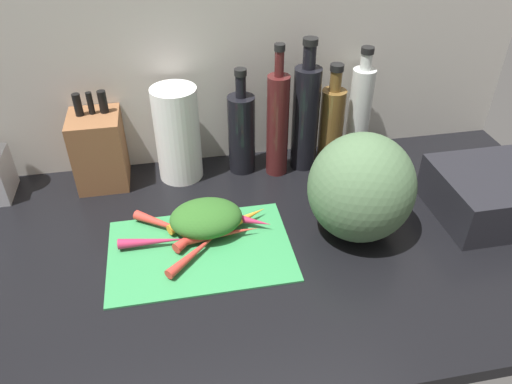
{
  "coord_description": "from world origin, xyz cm",
  "views": [
    {
      "loc": [
        -8.97,
        -81.1,
        72.99
      ],
      "look_at": [
        7.06,
        2.55,
        11.39
      ],
      "focal_mm": 34.43,
      "sensor_mm": 36.0,
      "label": 1
    }
  ],
  "objects_px": {
    "carrot_0": "(248,220)",
    "winter_squash": "(361,188)",
    "cutting_board": "(200,249)",
    "carrot_4": "(223,217)",
    "carrot_1": "(223,234)",
    "carrot_7": "(244,219)",
    "bottle_3": "(332,123)",
    "bottle_2": "(306,116)",
    "bottle_1": "(278,124)",
    "carrot_2": "(199,231)",
    "carrot_5": "(154,241)",
    "carrot_3": "(197,250)",
    "paper_towel_roll": "(178,134)",
    "carrot_6": "(167,225)",
    "bottle_0": "(242,132)",
    "carrot_8": "(191,219)",
    "dish_rack": "(495,194)",
    "bottle_4": "(360,110)"
  },
  "relations": [
    {
      "from": "winter_squash",
      "to": "carrot_3",
      "type": "bearing_deg",
      "value": -177.03
    },
    {
      "from": "carrot_6",
      "to": "bottle_2",
      "type": "xyz_separation_m",
      "value": [
        0.38,
        0.22,
        0.13
      ]
    },
    {
      "from": "bottle_0",
      "to": "carrot_4",
      "type": "bearing_deg",
      "value": -110.0
    },
    {
      "from": "cutting_board",
      "to": "carrot_5",
      "type": "bearing_deg",
      "value": 164.29
    },
    {
      "from": "carrot_8",
      "to": "bottle_3",
      "type": "height_order",
      "value": "bottle_3"
    },
    {
      "from": "carrot_1",
      "to": "bottle_3",
      "type": "bearing_deg",
      "value": 40.42
    },
    {
      "from": "carrot_1",
      "to": "carrot_7",
      "type": "relative_size",
      "value": 1.32
    },
    {
      "from": "carrot_2",
      "to": "carrot_5",
      "type": "bearing_deg",
      "value": -171.28
    },
    {
      "from": "carrot_0",
      "to": "carrot_6",
      "type": "xyz_separation_m",
      "value": [
        -0.18,
        0.02,
        -0.0
      ]
    },
    {
      "from": "cutting_board",
      "to": "paper_towel_roll",
      "type": "relative_size",
      "value": 1.6
    },
    {
      "from": "carrot_4",
      "to": "carrot_7",
      "type": "relative_size",
      "value": 0.86
    },
    {
      "from": "carrot_0",
      "to": "winter_squash",
      "type": "bearing_deg",
      "value": -13.32
    },
    {
      "from": "carrot_0",
      "to": "winter_squash",
      "type": "distance_m",
      "value": 0.26
    },
    {
      "from": "carrot_4",
      "to": "bottle_3",
      "type": "xyz_separation_m",
      "value": [
        0.33,
        0.23,
        0.09
      ]
    },
    {
      "from": "bottle_1",
      "to": "bottle_4",
      "type": "xyz_separation_m",
      "value": [
        0.24,
        0.06,
        -0.01
      ]
    },
    {
      "from": "carrot_8",
      "to": "carrot_5",
      "type": "bearing_deg",
      "value": -145.14
    },
    {
      "from": "carrot_5",
      "to": "dish_rack",
      "type": "distance_m",
      "value": 0.79
    },
    {
      "from": "carrot_1",
      "to": "carrot_7",
      "type": "height_order",
      "value": "carrot_7"
    },
    {
      "from": "carrot_1",
      "to": "carrot_6",
      "type": "relative_size",
      "value": 0.93
    },
    {
      "from": "carrot_4",
      "to": "bottle_2",
      "type": "relative_size",
      "value": 0.3
    },
    {
      "from": "carrot_5",
      "to": "bottle_0",
      "type": "xyz_separation_m",
      "value": [
        0.24,
        0.28,
        0.09
      ]
    },
    {
      "from": "carrot_4",
      "to": "carrot_1",
      "type": "bearing_deg",
      "value": -98.98
    },
    {
      "from": "cutting_board",
      "to": "carrot_4",
      "type": "relative_size",
      "value": 3.74
    },
    {
      "from": "carrot_0",
      "to": "bottle_3",
      "type": "distance_m",
      "value": 0.38
    },
    {
      "from": "carrot_8",
      "to": "bottle_3",
      "type": "bearing_deg",
      "value": 28.94
    },
    {
      "from": "carrot_7",
      "to": "bottle_3",
      "type": "relative_size",
      "value": 0.45
    },
    {
      "from": "cutting_board",
      "to": "bottle_0",
      "type": "distance_m",
      "value": 0.36
    },
    {
      "from": "winter_squash",
      "to": "bottle_1",
      "type": "xyz_separation_m",
      "value": [
        -0.12,
        0.28,
        0.02
      ]
    },
    {
      "from": "carrot_2",
      "to": "bottle_1",
      "type": "relative_size",
      "value": 0.41
    },
    {
      "from": "cutting_board",
      "to": "carrot_6",
      "type": "distance_m",
      "value": 0.1
    },
    {
      "from": "cutting_board",
      "to": "dish_rack",
      "type": "distance_m",
      "value": 0.7
    },
    {
      "from": "carrot_6",
      "to": "bottle_1",
      "type": "xyz_separation_m",
      "value": [
        0.3,
        0.2,
        0.12
      ]
    },
    {
      "from": "cutting_board",
      "to": "bottle_3",
      "type": "distance_m",
      "value": 0.51
    },
    {
      "from": "cutting_board",
      "to": "paper_towel_roll",
      "type": "distance_m",
      "value": 0.33
    },
    {
      "from": "carrot_0",
      "to": "bottle_0",
      "type": "relative_size",
      "value": 0.39
    },
    {
      "from": "carrot_6",
      "to": "winter_squash",
      "type": "height_order",
      "value": "winter_squash"
    },
    {
      "from": "carrot_3",
      "to": "paper_towel_roll",
      "type": "relative_size",
      "value": 0.72
    },
    {
      "from": "carrot_5",
      "to": "bottle_4",
      "type": "height_order",
      "value": "bottle_4"
    },
    {
      "from": "carrot_2",
      "to": "winter_squash",
      "type": "distance_m",
      "value": 0.37
    },
    {
      "from": "bottle_3",
      "to": "dish_rack",
      "type": "xyz_separation_m",
      "value": [
        0.31,
        -0.3,
        -0.06
      ]
    },
    {
      "from": "carrot_2",
      "to": "carrot_5",
      "type": "distance_m",
      "value": 0.1
    },
    {
      "from": "carrot_1",
      "to": "winter_squash",
      "type": "xyz_separation_m",
      "value": [
        0.3,
        -0.02,
        0.1
      ]
    },
    {
      "from": "winter_squash",
      "to": "bottle_2",
      "type": "bearing_deg",
      "value": 98.34
    },
    {
      "from": "bottle_1",
      "to": "cutting_board",
      "type": "bearing_deg",
      "value": -129.89
    },
    {
      "from": "cutting_board",
      "to": "carrot_4",
      "type": "xyz_separation_m",
      "value": [
        0.06,
        0.08,
        0.02
      ]
    },
    {
      "from": "carrot_5",
      "to": "paper_towel_roll",
      "type": "height_order",
      "value": "paper_towel_roll"
    },
    {
      "from": "cutting_board",
      "to": "bottle_1",
      "type": "xyz_separation_m",
      "value": [
        0.23,
        0.28,
        0.14
      ]
    },
    {
      "from": "cutting_board",
      "to": "bottle_2",
      "type": "distance_m",
      "value": 0.45
    },
    {
      "from": "paper_towel_roll",
      "to": "bottle_3",
      "type": "xyz_separation_m",
      "value": [
        0.41,
        0.0,
        -0.01
      ]
    },
    {
      "from": "carrot_1",
      "to": "bottle_1",
      "type": "height_order",
      "value": "bottle_1"
    }
  ]
}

